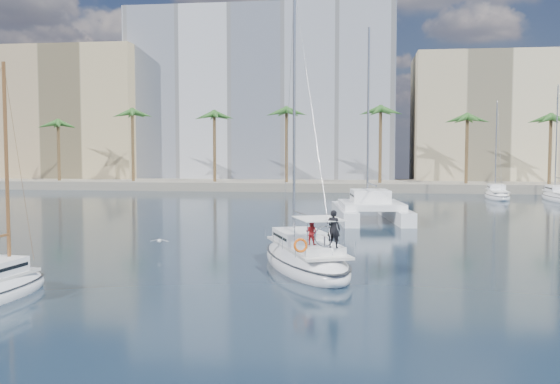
# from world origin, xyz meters

# --- Properties ---
(ground) EXTENTS (160.00, 160.00, 0.00)m
(ground) POSITION_xyz_m (0.00, 0.00, 0.00)
(ground) COLOR black
(ground) RESTS_ON ground
(quay) EXTENTS (120.00, 14.00, 1.20)m
(quay) POSITION_xyz_m (0.00, 61.00, 0.60)
(quay) COLOR gray
(quay) RESTS_ON ground
(building_modern) EXTENTS (42.00, 16.00, 28.00)m
(building_modern) POSITION_xyz_m (-12.00, 73.00, 14.00)
(building_modern) COLOR silver
(building_modern) RESTS_ON ground
(building_tan_left) EXTENTS (22.00, 14.00, 22.00)m
(building_tan_left) POSITION_xyz_m (-42.00, 69.00, 11.00)
(building_tan_left) COLOR tan
(building_tan_left) RESTS_ON ground
(building_beige) EXTENTS (20.00, 14.00, 20.00)m
(building_beige) POSITION_xyz_m (22.00, 70.00, 10.00)
(building_beige) COLOR beige
(building_beige) RESTS_ON ground
(palm_left) EXTENTS (3.60, 3.60, 12.30)m
(palm_left) POSITION_xyz_m (-34.00, 57.00, 10.28)
(palm_left) COLOR brown
(palm_left) RESTS_ON ground
(palm_centre) EXTENTS (3.60, 3.60, 12.30)m
(palm_centre) POSITION_xyz_m (0.00, 57.00, 10.28)
(palm_centre) COLOR brown
(palm_centre) RESTS_ON ground
(main_sloop) EXTENTS (6.62, 10.48, 14.86)m
(main_sloop) POSITION_xyz_m (1.39, 1.18, 0.49)
(main_sloop) COLOR white
(main_sloop) RESTS_ON ground
(catamaran) EXTENTS (6.78, 11.46, 15.96)m
(catamaran) POSITION_xyz_m (4.83, 22.35, 1.12)
(catamaran) COLOR white
(catamaran) RESTS_ON ground
(seagull) EXTENTS (1.08, 0.47, 0.20)m
(seagull) POSITION_xyz_m (-7.24, 4.81, 0.65)
(seagull) COLOR silver
(seagull) RESTS_ON ground
(moored_yacht_a) EXTENTS (3.37, 9.52, 11.90)m
(moored_yacht_a) POSITION_xyz_m (20.00, 47.00, 0.00)
(moored_yacht_a) COLOR white
(moored_yacht_a) RESTS_ON ground
(moored_yacht_b) EXTENTS (3.32, 10.83, 13.72)m
(moored_yacht_b) POSITION_xyz_m (26.50, 45.00, 0.00)
(moored_yacht_b) COLOR white
(moored_yacht_b) RESTS_ON ground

